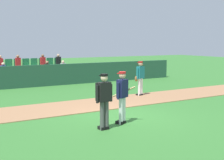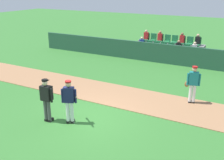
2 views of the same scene
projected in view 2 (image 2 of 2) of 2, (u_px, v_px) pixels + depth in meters
The scene contains 7 objects.
ground_plane at pixel (89, 118), 10.86m from camera, with size 80.00×80.00×0.00m, color #33702D.
infield_dirt_path at pixel (118, 95), 13.03m from camera, with size 28.00×2.58×0.03m, color #9E704C.
dugout_fence at pixel (162, 54), 18.29m from camera, with size 20.00×0.16×1.34m, color #234C38.
stadium_bleachers at pixel (168, 51), 19.54m from camera, with size 5.00×2.10×1.90m.
batter_navy_jersey at pixel (69, 100), 10.13m from camera, with size 0.75×0.69×1.76m.
umpire_home_plate at pixel (47, 98), 10.26m from camera, with size 0.59×0.32×1.76m.
runner_teal_jersey at pixel (193, 83), 11.87m from camera, with size 0.67×0.38×1.76m.
Camera 2 is at (5.46, -8.09, 5.08)m, focal length 42.86 mm.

